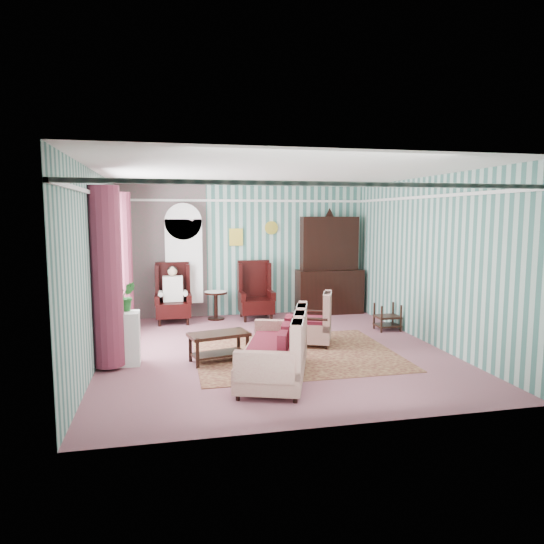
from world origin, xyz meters
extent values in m
plane|color=#905462|center=(0.00, 0.00, 0.00)|extent=(6.00, 6.00, 0.00)
cube|color=#3D6F65|center=(0.00, 3.00, 1.45)|extent=(5.50, 0.02, 2.90)
cube|color=#3D6F65|center=(0.00, -3.00, 1.45)|extent=(5.50, 0.02, 2.90)
cube|color=#3D6F65|center=(-2.75, 0.00, 1.45)|extent=(0.02, 6.00, 2.90)
cube|color=#3D6F65|center=(2.75, 0.00, 1.45)|extent=(0.02, 6.00, 2.90)
cube|color=white|center=(0.00, 0.00, 2.90)|extent=(5.50, 6.00, 0.02)
cube|color=#8F495F|center=(-1.80, 2.99, 1.45)|extent=(1.90, 0.01, 2.90)
cube|color=white|center=(0.00, 0.00, 2.55)|extent=(5.50, 6.00, 0.05)
cube|color=white|center=(-2.72, 0.60, 1.55)|extent=(0.04, 1.50, 1.90)
cylinder|color=brown|center=(-2.55, -0.45, 1.35)|extent=(0.44, 0.44, 2.60)
cylinder|color=brown|center=(-2.55, 1.65, 1.35)|extent=(0.44, 0.44, 2.60)
cube|color=gold|center=(-0.20, 2.97, 1.75)|extent=(0.30, 0.03, 0.38)
cube|color=silver|center=(-1.35, 2.84, 1.12)|extent=(0.80, 0.28, 2.24)
cube|color=black|center=(1.90, 2.72, 1.18)|extent=(1.50, 0.56, 2.36)
cube|color=black|center=(-1.60, 2.45, 0.62)|extent=(0.76, 0.80, 1.25)
cube|color=black|center=(0.15, 2.45, 0.62)|extent=(0.76, 0.80, 1.25)
cylinder|color=black|center=(-0.70, 2.60, 0.30)|extent=(0.50, 0.50, 0.60)
cube|color=black|center=(2.47, 0.90, 0.27)|extent=(0.45, 0.38, 0.54)
cube|color=white|center=(-2.40, -0.30, 0.40)|extent=(0.55, 0.35, 0.80)
cube|color=#4A1E18|center=(0.30, -0.30, 0.01)|extent=(3.20, 2.60, 0.01)
cube|color=#C2B796|center=(-0.30, -1.38, 0.45)|extent=(1.48, 2.08, 0.90)
cube|color=beige|center=(0.70, 0.20, 0.54)|extent=(0.98, 0.98, 1.08)
cube|color=black|center=(-0.95, -0.43, 0.22)|extent=(0.99, 0.66, 0.45)
imported|color=#2B571B|center=(-2.48, -0.42, 0.99)|extent=(0.42, 0.40, 0.37)
imported|color=#1C4C17|center=(-2.30, -0.20, 1.02)|extent=(0.29, 0.26, 0.44)
imported|color=#1C4B17|center=(-2.48, -0.29, 1.02)|extent=(0.26, 0.26, 0.43)
camera|label=1|loc=(-1.68, -7.68, 2.24)|focal=32.00mm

